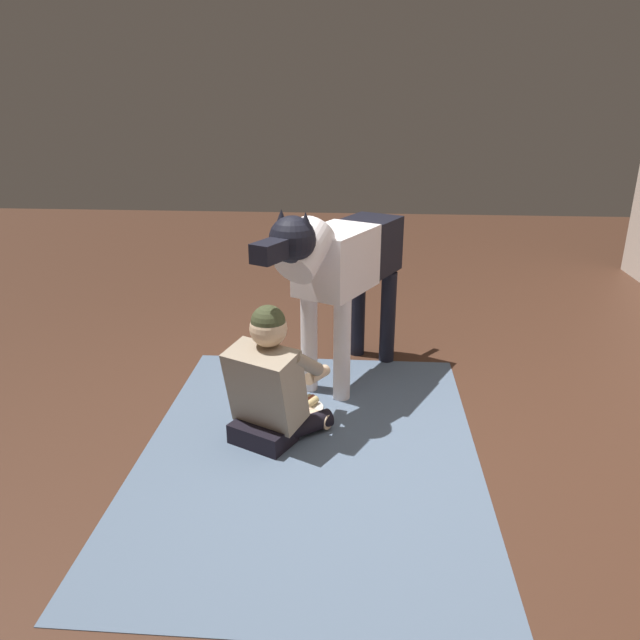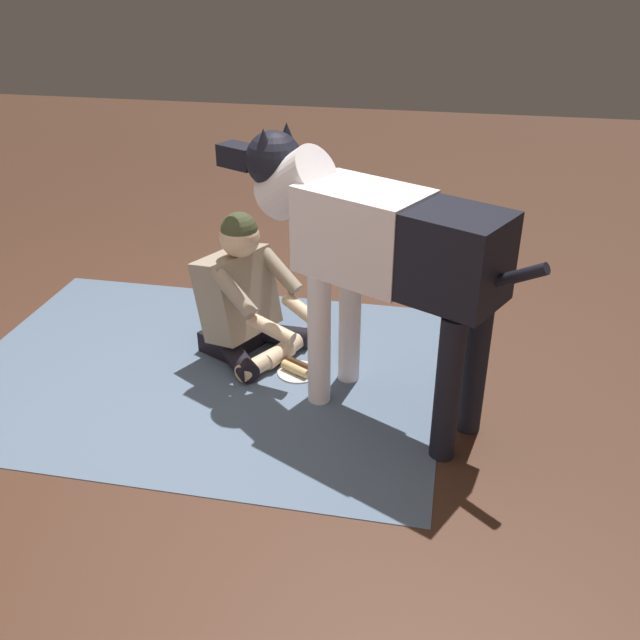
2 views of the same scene
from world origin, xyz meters
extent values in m
plane|color=#46291C|center=(0.00, 0.00, 0.00)|extent=(13.93, 13.93, 0.00)
cube|color=slate|center=(0.12, -0.10, 0.00)|extent=(2.51, 1.87, 0.01)
cube|color=black|center=(0.04, -0.38, 0.06)|extent=(0.37, 0.41, 0.12)
cylinder|color=black|center=(-0.18, -0.45, 0.07)|extent=(0.40, 0.12, 0.11)
cylinder|color=beige|center=(-0.28, -0.32, 0.06)|extent=(0.22, 0.37, 0.09)
cylinder|color=black|center=(-0.04, -0.17, 0.07)|extent=(0.33, 0.38, 0.11)
cylinder|color=beige|center=(-0.20, -0.16, 0.06)|extent=(0.27, 0.36, 0.09)
cube|color=tan|center=(0.00, -0.36, 0.34)|extent=(0.45, 0.49, 0.48)
cylinder|color=tan|center=(-0.22, -0.45, 0.46)|extent=(0.30, 0.20, 0.24)
cylinder|color=beige|center=(-0.37, -0.31, 0.30)|extent=(0.26, 0.21, 0.12)
cylinder|color=tan|center=(-0.06, -0.14, 0.46)|extent=(0.30, 0.20, 0.24)
cylinder|color=beige|center=(-0.26, -0.09, 0.30)|extent=(0.28, 0.15, 0.12)
sphere|color=beige|center=(-0.04, -0.34, 0.68)|extent=(0.21, 0.21, 0.21)
sphere|color=#3F4629|center=(-0.04, -0.34, 0.72)|extent=(0.19, 0.19, 0.19)
cylinder|color=white|center=(-0.53, 0.05, 0.34)|extent=(0.11, 0.11, 0.69)
cylinder|color=white|center=(-0.65, -0.17, 0.34)|extent=(0.11, 0.11, 0.69)
cylinder|color=black|center=(-1.15, 0.36, 0.34)|extent=(0.11, 0.11, 0.69)
cylinder|color=black|center=(-1.27, 0.14, 0.34)|extent=(0.11, 0.11, 0.69)
cube|color=white|center=(-0.72, 0.00, 0.89)|extent=(0.65, 0.56, 0.40)
cube|color=black|center=(-1.10, 0.19, 0.89)|extent=(0.58, 0.52, 0.38)
cylinder|color=white|center=(-0.38, -0.17, 1.04)|extent=(0.47, 0.40, 0.38)
sphere|color=black|center=(-0.26, -0.23, 1.13)|extent=(0.27, 0.27, 0.27)
cube|color=black|center=(-0.07, -0.33, 1.11)|extent=(0.23, 0.20, 0.11)
cone|color=black|center=(-0.24, -0.15, 1.23)|extent=(0.13, 0.13, 0.12)
cone|color=black|center=(-0.31, -0.29, 1.23)|extent=(0.13, 0.13, 0.12)
cylinder|color=black|center=(-1.32, 0.31, 0.85)|extent=(0.34, 0.20, 0.23)
cylinder|color=silver|center=(-0.38, -0.17, 0.01)|extent=(0.22, 0.22, 0.01)
cylinder|color=#DABD7A|center=(-0.39, -0.19, 0.04)|extent=(0.17, 0.12, 0.05)
cylinder|color=#DABD7A|center=(-0.37, -0.15, 0.04)|extent=(0.17, 0.12, 0.05)
cylinder|color=#B24C2F|center=(-0.38, -0.17, 0.04)|extent=(0.17, 0.11, 0.04)
camera|label=1|loc=(3.01, 0.17, 1.90)|focal=33.90mm
camera|label=2|loc=(-1.11, 2.89, 2.01)|focal=39.37mm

